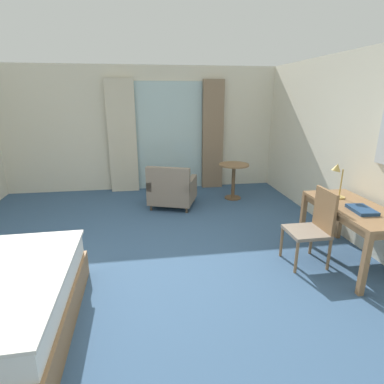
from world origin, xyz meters
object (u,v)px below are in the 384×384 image
desk_lamp (338,174)px  armchair_by_window (172,190)px  desk_chair (314,224)px  writing_desk (354,213)px  round_cafe_table (234,174)px  closed_book (362,210)px

desk_lamp → armchair_by_window: desk_lamp is taller
desk_chair → writing_desk: bearing=-6.8°
round_cafe_table → desk_chair: bearing=-84.3°
round_cafe_table → closed_book: bearing=-76.1°
desk_lamp → closed_book: 0.57m
closed_book → armchair_by_window: size_ratio=0.33×
writing_desk → desk_lamp: size_ratio=2.94×
armchair_by_window → desk_lamp: bearing=-46.2°
desk_chair → desk_lamp: 0.72m
desk_lamp → round_cafe_table: bearing=106.1°
closed_book → armchair_by_window: 3.16m
writing_desk → desk_lamp: 0.52m
writing_desk → round_cafe_table: 2.70m
closed_book → desk_lamp: bearing=98.3°
desk_chair → armchair_by_window: size_ratio=0.95×
writing_desk → desk_chair: bearing=173.2°
closed_book → round_cafe_table: bearing=109.1°
writing_desk → closed_book: closed_book is taller
armchair_by_window → round_cafe_table: armchair_by_window is taller
round_cafe_table → desk_lamp: bearing=-73.9°
armchair_by_window → desk_chair: bearing=-56.3°
desk_lamp → writing_desk: bearing=-79.0°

